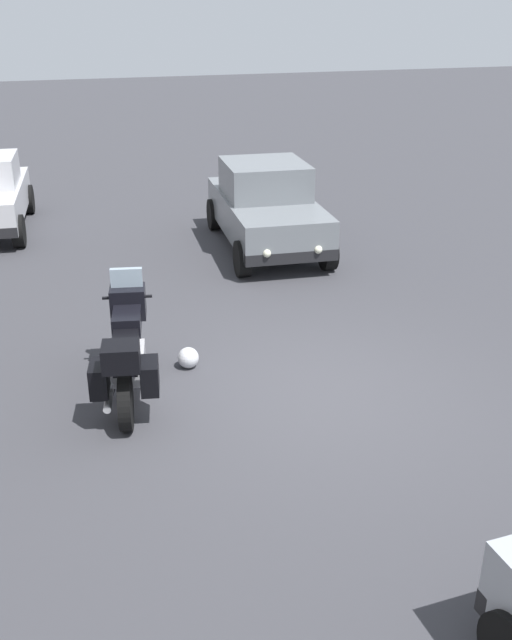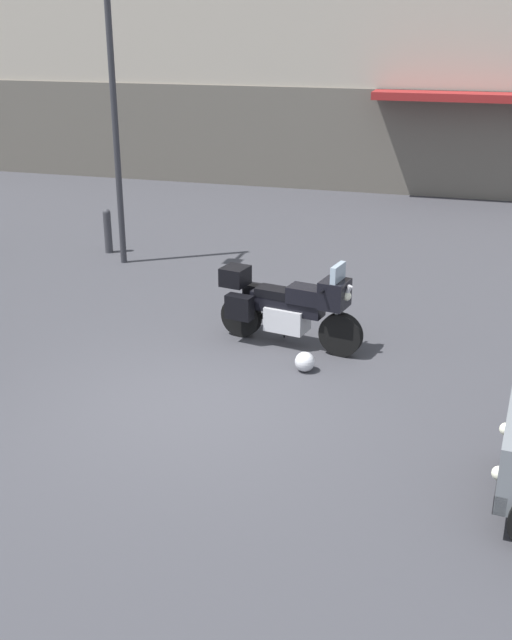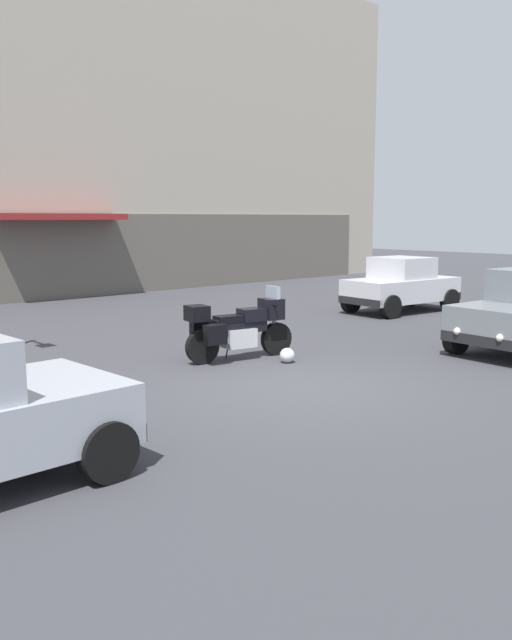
# 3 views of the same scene
# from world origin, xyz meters

# --- Properties ---
(ground_plane) EXTENTS (80.00, 80.00, 0.00)m
(ground_plane) POSITION_xyz_m (0.00, 0.00, 0.00)
(ground_plane) COLOR #38383D
(motorcycle) EXTENTS (2.25, 0.97, 1.36)m
(motorcycle) POSITION_xyz_m (0.67, 2.21, 0.62)
(motorcycle) COLOR black
(motorcycle) RESTS_ON ground
(helmet) EXTENTS (0.28, 0.28, 0.28)m
(helmet) POSITION_xyz_m (1.14, 1.37, 0.14)
(helmet) COLOR silver
(helmet) RESTS_ON ground
(car_compact_side) EXTENTS (3.58, 1.99, 1.56)m
(car_compact_side) POSITION_xyz_m (8.40, 4.03, 0.77)
(car_compact_side) COLOR silver
(car_compact_side) RESTS_ON ground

